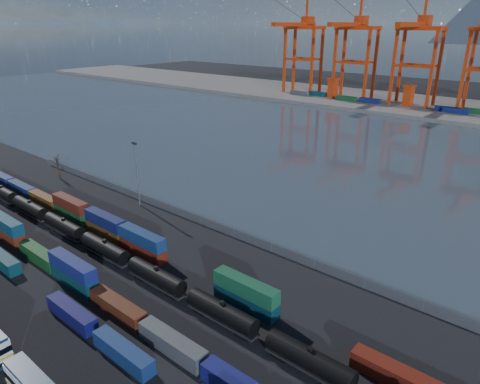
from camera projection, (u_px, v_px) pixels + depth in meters
The scene contains 13 objects.
ground at pixel (127, 296), 72.73m from camera, with size 700.00×700.00×0.00m, color black.
harbor_water at pixel (379, 158), 147.64m from camera, with size 700.00×700.00×0.00m, color #333E4A.
far_quay at pixel (462, 111), 222.19m from camera, with size 700.00×70.00×2.00m, color #514F4C.
container_row_south at pixel (112, 341), 60.01m from camera, with size 139.32×2.28×4.85m.
container_row_mid at pixel (52, 262), 79.90m from camera, with size 128.68×2.43×5.19m.
container_row_north at pixel (127, 238), 88.08m from camera, with size 141.58×2.43×5.18m.
tanker_string at pixel (105, 249), 83.91m from camera, with size 137.13×2.82×4.04m.
waterfront_fence at pixel (234, 233), 92.34m from camera, with size 160.12×0.12×2.20m.
bare_tree at pixel (58, 167), 126.90m from camera, with size 1.95×1.91×7.43m.
yard_light_mast at pixel (137, 171), 105.76m from camera, with size 1.60×0.40×16.60m.
gantry_cranes at pixel (455, 39), 209.03m from camera, with size 197.75×43.68×59.15m.
quay_containers at pixel (432, 108), 217.54m from camera, with size 172.58×10.99×2.60m.
straddle_carriers at pixel (454, 99), 214.04m from camera, with size 140.00×7.00×11.10m.
Camera 1 is at (53.97, -34.54, 43.23)m, focal length 32.00 mm.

